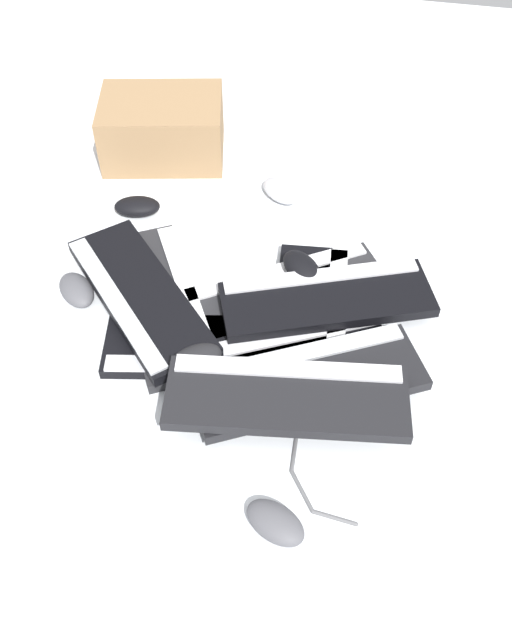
# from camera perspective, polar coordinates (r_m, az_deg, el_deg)

# --- Properties ---
(ground_plane) EXTENTS (3.20, 3.20, 0.00)m
(ground_plane) POSITION_cam_1_polar(r_m,az_deg,el_deg) (1.47, -0.95, -1.75)
(ground_plane) COLOR silver
(keyboard_0) EXTENTS (0.36, 0.45, 0.03)m
(keyboard_0) POSITION_cam_1_polar(r_m,az_deg,el_deg) (1.54, 2.45, 2.25)
(keyboard_0) COLOR #232326
(keyboard_0) RESTS_ON ground
(keyboard_1) EXTENTS (0.46, 0.34, 0.03)m
(keyboard_1) POSITION_cam_1_polar(r_m,az_deg,el_deg) (1.54, -7.44, 1.50)
(keyboard_1) COLOR #232326
(keyboard_1) RESTS_ON ground
(keyboard_2) EXTENTS (0.23, 0.46, 0.03)m
(keyboard_2) POSITION_cam_1_polar(r_m,az_deg,el_deg) (1.44, -3.44, -2.24)
(keyboard_2) COLOR black
(keyboard_2) RESTS_ON ground
(keyboard_3) EXTENTS (0.33, 0.46, 0.03)m
(keyboard_3) POSITION_cam_1_polar(r_m,az_deg,el_deg) (1.42, 2.19, -3.37)
(keyboard_3) COLOR black
(keyboard_3) RESTS_ON ground
(keyboard_4) EXTENTS (0.45, 0.19, 0.03)m
(keyboard_4) POSITION_cam_1_polar(r_m,az_deg,el_deg) (1.49, 4.38, -0.23)
(keyboard_4) COLOR black
(keyboard_4) RESTS_ON ground
(keyboard_5) EXTENTS (0.33, 0.46, 0.03)m
(keyboard_5) POSITION_cam_1_polar(r_m,az_deg,el_deg) (1.36, 4.21, -4.78)
(keyboard_5) COLOR black
(keyboard_5) RESTS_ON keyboard_3
(keyboard_6) EXTENTS (0.43, 0.41, 0.03)m
(keyboard_6) POSITION_cam_1_polar(r_m,az_deg,el_deg) (1.51, -9.31, 1.90)
(keyboard_6) COLOR black
(keyboard_6) RESTS_ON keyboard_1
(keyboard_7) EXTENTS (0.30, 0.46, 0.03)m
(keyboard_7) POSITION_cam_1_polar(r_m,az_deg,el_deg) (1.50, 5.67, 1.74)
(keyboard_7) COLOR black
(keyboard_7) RESTS_ON keyboard_4
(keyboard_8) EXTENTS (0.21, 0.46, 0.03)m
(keyboard_8) POSITION_cam_1_polar(r_m,az_deg,el_deg) (1.30, 2.48, -6.15)
(keyboard_8) COLOR black
(keyboard_8) RESTS_ON keyboard_5
(mouse_0) EXTENTS (0.13, 0.12, 0.04)m
(mouse_0) POSITION_cam_1_polar(r_m,az_deg,el_deg) (1.55, 3.67, 4.22)
(mouse_0) COLOR black
(mouse_0) RESTS_ON keyboard_0
(mouse_1) EXTENTS (0.13, 0.12, 0.04)m
(mouse_1) POSITION_cam_1_polar(r_m,az_deg,el_deg) (1.59, -14.16, 2.35)
(mouse_1) COLOR #4C4C51
(mouse_1) RESTS_ON ground
(mouse_2) EXTENTS (0.12, 0.13, 0.04)m
(mouse_2) POSITION_cam_1_polar(r_m,az_deg,el_deg) (1.38, -4.90, -3.19)
(mouse_2) COLOR black
(mouse_2) RESTS_ON keyboard_2
(mouse_3) EXTENTS (0.09, 0.12, 0.04)m
(mouse_3) POSITION_cam_1_polar(r_m,az_deg,el_deg) (1.76, -9.49, 8.95)
(mouse_3) COLOR black
(mouse_3) RESTS_ON ground
(mouse_4) EXTENTS (0.11, 0.13, 0.04)m
(mouse_4) POSITION_cam_1_polar(r_m,az_deg,el_deg) (1.24, 1.55, -15.89)
(mouse_4) COLOR #4C4C51
(mouse_4) RESTS_ON ground
(mouse_5) EXTENTS (0.12, 0.13, 0.04)m
(mouse_5) POSITION_cam_1_polar(r_m,az_deg,el_deg) (1.78, 1.99, 10.30)
(mouse_5) COLOR #B7B7BC
(mouse_5) RESTS_ON ground
(cable_0) EXTENTS (0.33, 0.54, 0.01)m
(cable_0) POSITION_cam_1_polar(r_m,az_deg,el_deg) (1.37, -1.39, -7.02)
(cable_0) COLOR #59595B
(cable_0) RESTS_ON ground
(cardboard_box) EXTENTS (0.27, 0.34, 0.16)m
(cardboard_box) POSITION_cam_1_polar(r_m,az_deg,el_deg) (1.91, -7.49, 14.95)
(cardboard_box) COLOR olive
(cardboard_box) RESTS_ON ground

